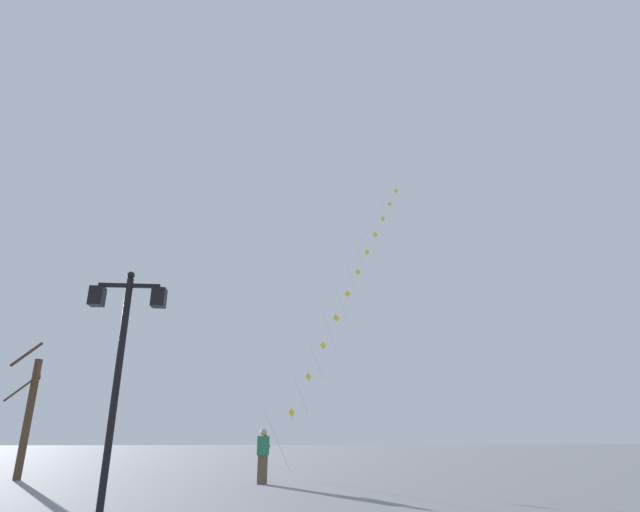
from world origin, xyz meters
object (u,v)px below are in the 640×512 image
kite_train (352,284)px  kite_flyer (263,454)px  bare_tree (29,411)px  twin_lantern_lamp_post (122,340)px

kite_train → kite_flyer: size_ratio=10.25×
kite_flyer → bare_tree: (-8.70, 2.28, 1.44)m
kite_train → bare_tree: 15.30m
kite_train → kite_flyer: 11.55m
kite_train → bare_tree: size_ratio=3.58×
bare_tree → kite_train: bearing=20.4°
twin_lantern_lamp_post → kite_train: size_ratio=0.27×
twin_lantern_lamp_post → kite_flyer: size_ratio=2.79×
twin_lantern_lamp_post → bare_tree: (-5.88, 9.73, -0.97)m
twin_lantern_lamp_post → kite_train: (7.03, 14.54, 5.67)m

